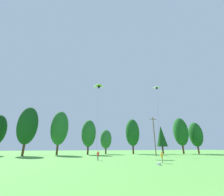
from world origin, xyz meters
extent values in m
cylinder|color=#472D19|center=(-21.74, 46.55, 1.80)|extent=(0.65, 0.65, 3.59)
ellipsoid|color=#144719|center=(-21.74, 46.55, 8.70)|extent=(5.67, 5.67, 11.24)
cylinder|color=#472D19|center=(-12.64, 48.47, 1.75)|extent=(0.64, 0.64, 3.49)
ellipsoid|color=#236628|center=(-12.64, 48.47, 8.46)|extent=(5.56, 5.56, 10.94)
cylinder|color=#472D19|center=(-2.99, 48.81, 1.44)|extent=(0.59, 0.59, 2.87)
ellipsoid|color=#236628|center=(-2.99, 48.81, 6.96)|extent=(4.89, 4.89, 8.99)
cylinder|color=#472D19|center=(3.58, 51.30, 1.07)|extent=(0.52, 0.52, 2.14)
ellipsoid|color=#2D7033|center=(3.58, 51.30, 5.19)|extent=(4.11, 4.11, 6.71)
cylinder|color=#472D19|center=(13.85, 50.82, 1.61)|extent=(0.62, 0.62, 3.21)
ellipsoid|color=#19561E|center=(13.85, 50.82, 7.79)|extent=(5.26, 5.26, 10.06)
cylinder|color=#472D19|center=(23.43, 46.45, 1.30)|extent=(0.56, 0.56, 2.61)
cone|color=#144719|center=(23.43, 46.45, 6.31)|extent=(3.80, 3.80, 7.42)
cylinder|color=#472D19|center=(31.81, 46.29, 1.66)|extent=(0.63, 0.63, 3.32)
ellipsoid|color=#19561E|center=(31.81, 46.29, 8.05)|extent=(5.38, 5.38, 10.40)
cylinder|color=#472D19|center=(38.08, 45.86, 1.46)|extent=(0.59, 0.59, 2.93)
ellipsoid|color=#19561E|center=(38.08, 45.86, 7.09)|extent=(4.95, 4.95, 9.16)
cylinder|color=brown|center=(14.89, 36.38, 5.47)|extent=(0.26, 0.26, 10.93)
cube|color=brown|center=(14.89, 36.38, 10.33)|extent=(2.20, 0.14, 0.14)
cylinder|color=#4C4C51|center=(-2.88, 26.60, 0.42)|extent=(0.16, 0.16, 0.84)
cylinder|color=#4C4C51|center=(-2.93, 26.80, 0.42)|extent=(0.16, 0.16, 0.84)
cube|color=red|center=(-2.90, 26.70, 1.14)|extent=(0.32, 0.43, 0.60)
sphere|color=tan|center=(-2.90, 26.70, 1.58)|extent=(0.22, 0.22, 0.22)
cylinder|color=red|center=(-2.85, 26.46, 1.30)|extent=(0.53, 0.20, 0.35)
cylinder|color=red|center=(-2.96, 26.93, 1.30)|extent=(0.53, 0.20, 0.35)
cylinder|color=gray|center=(6.02, 19.00, 0.42)|extent=(0.17, 0.17, 0.84)
cylinder|color=gray|center=(6.11, 19.18, 0.42)|extent=(0.17, 0.17, 0.84)
cube|color=orange|center=(6.07, 19.09, 1.14)|extent=(0.38, 0.45, 0.60)
sphere|color=tan|center=(6.07, 19.09, 1.58)|extent=(0.22, 0.22, 0.22)
cylinder|color=orange|center=(5.96, 18.87, 1.30)|extent=(0.51, 0.30, 0.35)
cylinder|color=orange|center=(6.17, 19.31, 1.30)|extent=(0.51, 0.30, 0.35)
ellipsoid|color=#93D633|center=(-0.66, 44.31, 23.14)|extent=(2.41, 2.11, 0.89)
ellipsoid|color=white|center=(0.55, 43.91, 22.78)|extent=(1.37, 1.52, 1.10)
ellipsoid|color=white|center=(-1.87, 44.71, 22.78)|extent=(1.49, 1.57, 1.10)
cone|color=black|center=(-0.62, 44.45, 22.36)|extent=(1.44, 1.44, 0.98)
cylinder|color=black|center=(-1.93, 35.53, 11.74)|extent=(2.64, 17.84, 20.25)
ellipsoid|color=white|center=(12.89, 29.32, 17.68)|extent=(1.37, 1.21, 0.61)
ellipsoid|color=silver|center=(13.52, 28.95, 17.47)|extent=(0.77, 0.80, 0.70)
ellipsoid|color=silver|center=(12.25, 29.69, 17.47)|extent=(0.79, 0.80, 0.70)
cone|color=black|center=(12.92, 29.38, 17.23)|extent=(0.90, 0.90, 0.56)
cylinder|color=black|center=(9.34, 24.31, 9.28)|extent=(7.19, 10.15, 15.33)
cube|color=white|center=(4.21, 17.02, 0.17)|extent=(0.62, 0.53, 0.34)
camera|label=1|loc=(-7.37, -2.89, 2.37)|focal=23.35mm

